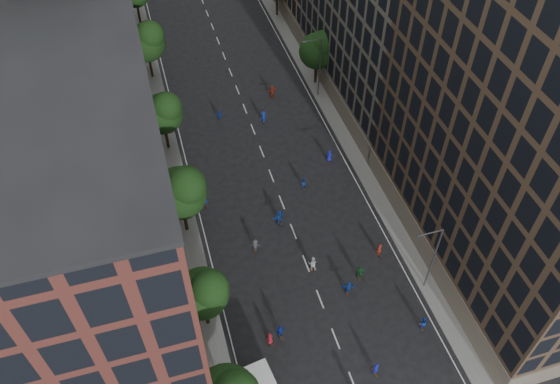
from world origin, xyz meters
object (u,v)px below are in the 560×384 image
Objects in this scene: skater_2 at (423,323)px; streetlamp_far at (318,65)px; streetlamp_near at (432,256)px; skater_1 at (376,369)px.

streetlamp_far is at bearing -94.73° from skater_2.
skater_1 is at bearing -138.83° from streetlamp_near.
streetlamp_far is 5.36× the size of skater_2.
skater_1 is (-8.17, -7.15, -4.35)m from streetlamp_near.
streetlamp_far reaches higher than skater_2.
streetlamp_far is (0.00, 33.00, 0.00)m from streetlamp_near.
streetlamp_near is 33.00m from streetlamp_far.
streetlamp_near and streetlamp_far have the same top height.
skater_1 is 0.97× the size of skater_2.
streetlamp_near is 11.69m from skater_1.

